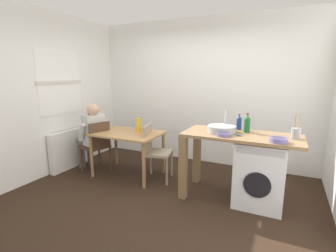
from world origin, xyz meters
name	(u,v)px	position (x,y,z in m)	size (l,w,h in m)	color
ground_plane	(161,198)	(0.00, 0.00, 0.00)	(5.46, 5.46, 0.00)	black
wall_back	(202,92)	(0.00, 1.75, 1.35)	(4.60, 0.10, 2.70)	white
wall_window_side	(44,95)	(-2.15, 0.00, 1.35)	(0.12, 3.80, 2.70)	white
radiator	(69,149)	(-2.02, 0.30, 0.35)	(0.10, 0.80, 0.70)	white
dining_table	(128,138)	(-0.87, 0.49, 0.64)	(1.10, 0.76, 0.74)	tan
chair_person_seat	(97,144)	(-1.41, 0.37, 0.51)	(0.50, 0.50, 0.90)	#4C3323
chair_opposite	(154,149)	(-0.39, 0.53, 0.51)	(0.48, 0.48, 0.90)	gray
seated_person	(92,133)	(-1.57, 0.42, 0.67)	(0.56, 0.54, 1.20)	#595651
kitchen_counter	(225,144)	(0.76, 0.43, 0.76)	(1.50, 0.68, 0.92)	olive
washing_machine	(260,173)	(1.24, 0.42, 0.43)	(0.60, 0.61, 0.86)	silver
sink_basin	(222,129)	(0.71, 0.43, 0.97)	(0.38, 0.38, 0.09)	#9EA0A5
tap	(225,120)	(0.71, 0.61, 1.06)	(0.02, 0.02, 0.28)	#B2B2B7
bottle_tall_green	(239,123)	(0.89, 0.71, 1.02)	(0.07, 0.07, 0.22)	navy
bottle_squat_brown	(247,124)	(1.02, 0.57, 1.04)	(0.08, 0.08, 0.26)	#19592D
mixing_bowl	(223,134)	(0.78, 0.23, 0.95)	(0.17, 0.17, 0.05)	slate
utensil_crock	(296,133)	(1.60, 0.48, 0.99)	(0.11, 0.11, 0.30)	gray
colander	(279,140)	(1.42, 0.21, 0.95)	(0.20, 0.20, 0.06)	slate
vase	(138,125)	(-0.72, 0.59, 0.86)	(0.09, 0.09, 0.24)	gold
scissors	(236,135)	(0.92, 0.33, 0.92)	(0.15, 0.06, 0.01)	#B2B2B7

